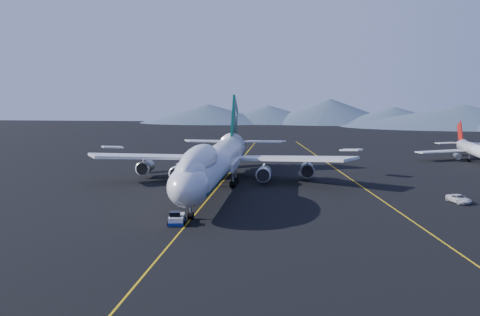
# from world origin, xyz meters

# --- Properties ---
(ground) EXTENTS (500.00, 500.00, 0.00)m
(ground) POSITION_xyz_m (0.00, 0.00, 0.00)
(ground) COLOR black
(ground) RESTS_ON ground
(taxiway_line_main) EXTENTS (0.25, 220.00, 0.01)m
(taxiway_line_main) POSITION_xyz_m (0.00, 0.00, 0.01)
(taxiway_line_main) COLOR gold
(taxiway_line_main) RESTS_ON ground
(taxiway_line_side) EXTENTS (28.08, 198.09, 0.01)m
(taxiway_line_side) POSITION_xyz_m (30.00, 10.00, 0.01)
(taxiway_line_side) COLOR gold
(taxiway_line_side) RESTS_ON ground
(boeing_747) EXTENTS (59.62, 72.43, 19.37)m
(boeing_747) POSITION_xyz_m (0.00, 0.03, 5.81)
(boeing_747) COLOR silver
(boeing_747) RESTS_ON ground
(pushback_tug) EXTENTS (3.19, 4.92, 2.01)m
(pushback_tug) POSITION_xyz_m (-1.60, -29.50, 0.63)
(pushback_tug) COLOR silver
(pushback_tug) RESTS_ON ground
(second_jet) EXTENTS (34.15, 38.59, 10.98)m
(second_jet) POSITION_xyz_m (67.97, 50.79, 3.32)
(second_jet) COLOR silver
(second_jet) RESTS_ON ground
(service_van) EXTENTS (3.96, 5.86, 1.49)m
(service_van) POSITION_xyz_m (46.12, -8.70, 0.75)
(service_van) COLOR silver
(service_van) RESTS_ON ground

